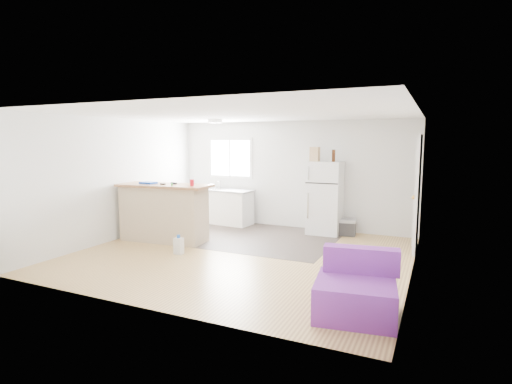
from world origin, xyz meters
TOP-DOWN VIEW (x-y plane):
  - room at (0.00, 0.00)m, footprint 5.51×5.01m
  - vinyl_zone at (-0.73, 1.25)m, footprint 4.05×2.50m
  - window at (-1.55, 2.49)m, footprint 1.18×0.06m
  - interior_door at (2.72, 1.55)m, footprint 0.11×0.92m
  - ceiling_fixture at (-1.20, 1.20)m, footprint 0.30×0.30m
  - kitchen_cabinets at (-1.78, 2.21)m, footprint 1.88×0.75m
  - peninsula at (-1.81, 0.23)m, footprint 1.88×0.85m
  - refrigerator at (0.89, 2.16)m, footprint 0.69×0.66m
  - cooler at (1.33, 2.18)m, footprint 0.47×0.35m
  - purple_seat at (2.27, -1.62)m, footprint 0.98×0.94m
  - cleaner_jug at (-1.00, -0.44)m, footprint 0.16×0.12m
  - mop at (-1.61, 0.10)m, footprint 0.25×0.33m
  - red_cup at (-1.14, 0.22)m, footprint 0.08×0.08m
  - blue_tray at (-2.13, 0.17)m, footprint 0.32×0.24m
  - tool_a at (-1.65, 0.35)m, footprint 0.15×0.09m
  - tool_b at (-1.76, 0.15)m, footprint 0.10×0.05m
  - cardboard_box at (0.66, 2.11)m, footprint 0.22×0.15m
  - bottle_left at (1.07, 2.07)m, footprint 0.08×0.08m
  - bottle_right at (1.06, 2.11)m, footprint 0.09×0.09m

SIDE VIEW (x-z plane):
  - vinyl_zone at x=-0.73m, z-range 0.00..0.00m
  - cleaner_jug at x=-1.00m, z-range -0.02..0.32m
  - cooler at x=1.33m, z-range 0.00..0.34m
  - mop at x=-1.61m, z-range -0.36..0.82m
  - purple_seat at x=2.27m, z-range -0.10..0.62m
  - kitchen_cabinets at x=-1.78m, z-range -0.12..0.96m
  - peninsula at x=-1.81m, z-range 0.01..1.13m
  - refrigerator at x=0.89m, z-range 0.00..1.53m
  - interior_door at x=2.72m, z-range -0.03..2.07m
  - tool_b at x=-1.76m, z-range 1.12..1.15m
  - tool_a at x=-1.65m, z-range 1.12..1.15m
  - blue_tray at x=-2.13m, z-range 1.12..1.16m
  - red_cup at x=-1.14m, z-range 1.12..1.24m
  - room at x=0.00m, z-range -0.01..2.41m
  - window at x=-1.55m, z-range 1.06..2.04m
  - bottle_left at x=1.07m, z-range 1.53..1.78m
  - bottle_right at x=1.06m, z-range 1.53..1.78m
  - cardboard_box at x=0.66m, z-range 1.53..1.83m
  - ceiling_fixture at x=-1.20m, z-range 2.32..2.40m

